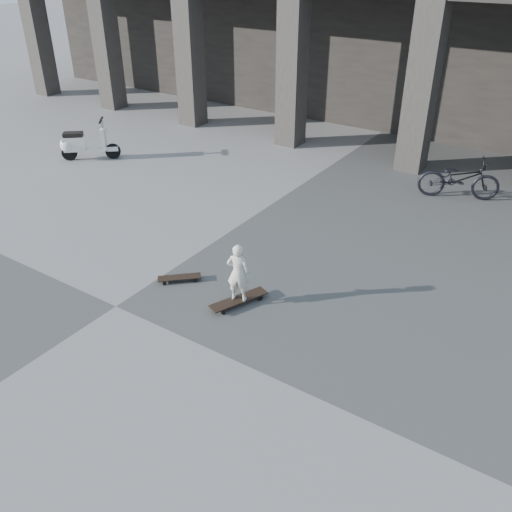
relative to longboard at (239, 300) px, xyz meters
The scene contains 7 objects.
ground 1.96m from the longboard, 144.43° to the right, with size 90.00×90.00×0.00m, color #474745.
colonnade 13.06m from the longboard, 97.21° to the left, with size 28.00×8.82×6.00m.
longboard is the anchor object (origin of this frame).
skateboard_spare 1.24m from the longboard, behind, with size 0.66×0.64×0.09m.
child 0.51m from the longboard, 26.57° to the left, with size 0.36×0.24×0.99m, color silver.
scooter 7.99m from the longboard, 156.82° to the left, with size 1.26×1.11×1.07m.
bicycle 6.40m from the longboard, 74.61° to the left, with size 0.61×1.76×0.92m, color black.
Camera 1 is at (5.77, -4.64, 5.03)m, focal length 38.00 mm.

